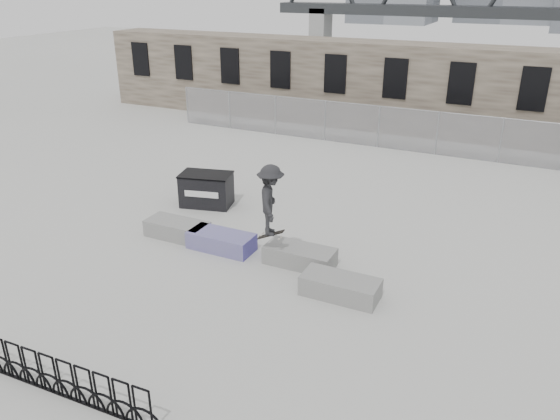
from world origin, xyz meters
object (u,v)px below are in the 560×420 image
object	(u,v)px
bike_rack	(58,378)
planter_center_left	(221,240)
planter_far_left	(177,228)
skateboarder	(271,200)
planter_center_right	(300,255)
planter_offset	(340,286)
dumpster	(206,189)

from	to	relation	value
bike_rack	planter_center_left	bearing A→B (deg)	93.63
planter_far_left	skateboarder	distance (m)	3.93
planter_center_right	planter_offset	xyz separation A→B (m)	(1.62, -1.09, 0.00)
planter_center_left	planter_center_right	world-z (taller)	same
planter_far_left	dumpster	bearing A→B (deg)	102.57
planter_offset	bike_rack	distance (m)	6.92
planter_center_right	skateboarder	size ratio (longest dim) A/B	0.91
dumpster	planter_far_left	bearing A→B (deg)	-91.34
planter_center_right	planter_offset	size ratio (longest dim) A/B	1.00
planter_far_left	planter_center_left	size ratio (longest dim) A/B	1.00
planter_center_right	skateboarder	xyz separation A→B (m)	(-0.71, -0.41, 1.72)
planter_far_left	planter_offset	world-z (taller)	same
planter_center_left	dumpster	bearing A→B (deg)	129.69
planter_center_right	dumpster	xyz separation A→B (m)	(-4.81, 2.61, 0.31)
planter_far_left	planter_center_left	xyz separation A→B (m)	(1.70, -0.13, 0.00)
planter_center_right	dumpster	world-z (taller)	dumpster
planter_center_right	dumpster	size ratio (longest dim) A/B	0.99
planter_center_right	bike_rack	size ratio (longest dim) A/B	0.40
planter_offset	dumpster	xyz separation A→B (m)	(-6.43, 3.70, 0.31)
planter_center_left	bike_rack	distance (m)	6.79
planter_center_left	dumpster	xyz separation A→B (m)	(-2.29, 2.76, 0.31)
planter_far_left	planter_offset	xyz separation A→B (m)	(5.84, -1.06, 0.00)
planter_center_left	planter_center_right	xyz separation A→B (m)	(2.52, 0.15, 0.00)
planter_center_left	skateboarder	size ratio (longest dim) A/B	0.91
planter_center_left	planter_offset	bearing A→B (deg)	-12.77
bike_rack	dumpster	bearing A→B (deg)	105.92
planter_far_left	dumpster	size ratio (longest dim) A/B	0.99
planter_far_left	skateboarder	world-z (taller)	skateboarder
planter_offset	bike_rack	world-z (taller)	bike_rack
skateboarder	bike_rack	bearing A→B (deg)	143.76
planter_center_left	planter_center_right	bearing A→B (deg)	3.47
planter_center_left	dumpster	size ratio (longest dim) A/B	0.99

